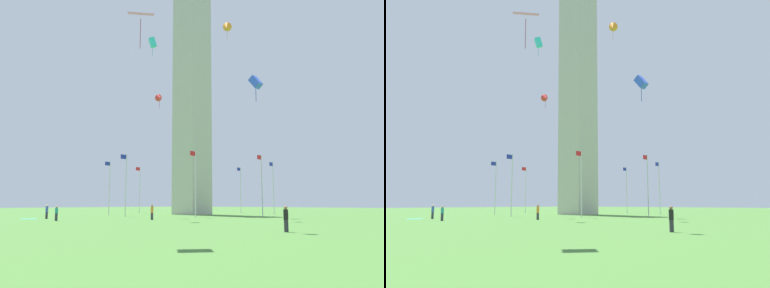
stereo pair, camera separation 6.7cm
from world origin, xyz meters
TOP-DOWN VIEW (x-y plane):
  - ground_plane at (0.00, 0.00)m, footprint 260.00×260.00m
  - obelisk_monument at (0.00, 0.00)m, footprint 4.98×4.98m
  - flagpole_n at (14.28, 0.00)m, footprint 1.12×0.14m
  - flagpole_ne at (10.11, 10.06)m, footprint 1.12×0.14m
  - flagpole_e at (0.05, 14.22)m, footprint 1.12×0.14m
  - flagpole_se at (-10.00, 10.06)m, footprint 1.12×0.14m
  - flagpole_s at (-14.17, 0.00)m, footprint 1.12×0.14m
  - flagpole_sw at (-10.00, -10.06)m, footprint 1.12×0.14m
  - flagpole_w at (0.05, -14.22)m, footprint 1.12×0.14m
  - flagpole_nw at (10.11, -10.06)m, footprint 1.12×0.14m
  - person_blue_shirt at (26.07, -0.20)m, footprint 0.32×0.32m
  - person_teal_shirt at (28.02, 5.93)m, footprint 0.32×0.32m
  - person_orange_shirt at (19.03, 11.43)m, footprint 0.32×0.32m
  - person_black_shirt at (25.97, 32.82)m, footprint 0.32×0.32m
  - kite_orange_delta at (4.21, 11.37)m, footprint 2.25×2.11m
  - kite_cyan_box at (19.28, 11.32)m, footprint 1.17×1.04m
  - kite_red_delta at (13.75, 6.59)m, footprint 1.36×1.48m
  - kite_blue_box at (25.93, 30.70)m, footprint 0.55×1.02m
  - kite_pink_diamond at (36.77, 30.60)m, footprint 1.92×1.90m
  - picnic_blanket_near_first_person at (27.66, -1.43)m, footprint 2.23×2.05m

SIDE VIEW (x-z plane):
  - ground_plane at x=0.00m, z-range 0.00..0.00m
  - picnic_blanket_near_first_person at x=27.66m, z-range 0.00..0.01m
  - person_teal_shirt at x=28.02m, z-range -0.01..1.63m
  - person_black_shirt at x=25.97m, z-range -0.01..1.71m
  - person_blue_shirt at x=26.07m, z-range 0.00..1.73m
  - person_orange_shirt at x=19.03m, z-range 0.00..1.76m
  - flagpole_n at x=14.28m, z-range 0.40..9.53m
  - flagpole_ne at x=10.11m, z-range 0.40..9.53m
  - flagpole_e at x=0.05m, z-range 0.40..9.53m
  - flagpole_se at x=-10.00m, z-range 0.40..9.53m
  - flagpole_s at x=-14.17m, z-range 0.40..9.53m
  - flagpole_sw at x=-10.00m, z-range 0.40..9.53m
  - flagpole_w at x=0.05m, z-range 0.40..9.53m
  - flagpole_nw at x=10.11m, z-range 0.40..9.53m
  - kite_blue_box at x=25.93m, z-range 9.72..11.72m
  - kite_pink_diamond at x=36.77m, z-range 10.85..13.11m
  - kite_red_delta at x=13.75m, z-range 15.52..17.56m
  - kite_cyan_box at x=19.28m, z-range 20.43..22.89m
  - obelisk_monument at x=0.00m, z-range 0.00..45.25m
  - kite_orange_delta at x=4.21m, z-range 27.46..30.33m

